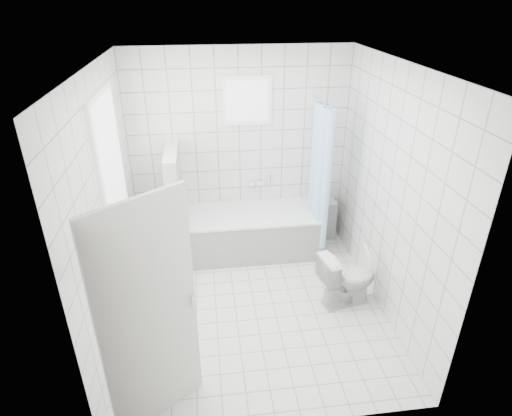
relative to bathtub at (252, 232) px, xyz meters
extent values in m
plane|color=white|center=(-0.11, -1.12, -0.29)|extent=(3.00, 3.00, 0.00)
plane|color=white|center=(-0.11, -1.12, 2.31)|extent=(3.00, 3.00, 0.00)
cube|color=white|center=(-0.11, 0.38, 1.01)|extent=(2.80, 0.02, 2.60)
cube|color=white|center=(-0.11, -2.62, 1.01)|extent=(2.80, 0.02, 2.60)
cube|color=white|center=(-1.51, -1.12, 1.01)|extent=(0.02, 3.00, 2.60)
cube|color=white|center=(1.29, -1.12, 1.01)|extent=(0.02, 3.00, 2.60)
cube|color=white|center=(-1.46, -0.82, 1.31)|extent=(0.01, 0.90, 1.40)
cube|color=white|center=(-0.01, 0.33, 1.66)|extent=(0.50, 0.01, 0.50)
cube|color=white|center=(-1.42, -0.82, 0.57)|extent=(0.18, 1.02, 0.08)
cube|color=silver|center=(-1.04, -2.37, 0.71)|extent=(0.66, 0.51, 2.00)
cube|color=white|center=(0.00, 0.00, -0.02)|extent=(1.76, 0.75, 0.55)
cube|color=white|center=(0.00, 0.00, 0.27)|extent=(1.78, 0.77, 0.03)
cube|color=white|center=(-0.95, -0.05, 0.46)|extent=(0.15, 0.85, 1.50)
cube|color=white|center=(1.01, 0.25, -0.02)|extent=(0.40, 0.24, 0.55)
imported|color=white|center=(0.92, -1.19, 0.03)|extent=(0.70, 0.49, 0.65)
cylinder|color=silver|center=(0.83, -0.02, 1.71)|extent=(0.02, 0.80, 0.02)
cube|color=silver|center=(0.10, 0.33, 0.56)|extent=(0.18, 0.06, 0.06)
imported|color=#E070D8|center=(-1.41, -0.53, 0.71)|extent=(0.10, 0.10, 0.20)
imported|color=pink|center=(-1.41, -1.20, 0.75)|extent=(0.16, 0.16, 0.29)
imported|color=silver|center=(-1.41, -0.86, 0.70)|extent=(0.17, 0.17, 0.18)
imported|color=#3186DF|center=(-1.41, -0.98, 0.69)|extent=(0.09, 0.09, 0.17)
cylinder|color=#178A37|center=(0.93, 0.18, 0.37)|extent=(0.06, 0.06, 0.23)
cylinder|color=yellow|center=(1.05, 0.18, 0.38)|extent=(0.06, 0.06, 0.23)
cylinder|color=red|center=(0.98, 0.26, 0.38)|extent=(0.06, 0.06, 0.24)
camera|label=1|loc=(-0.57, -4.87, 2.89)|focal=30.00mm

